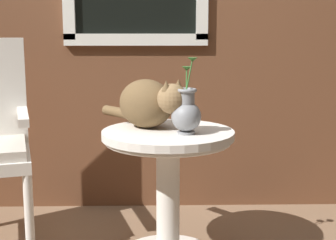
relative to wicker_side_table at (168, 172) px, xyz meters
The scene contains 3 objects.
wicker_side_table is the anchor object (origin of this frame).
cat 0.34m from the wicker_side_table, 143.22° to the left, with size 0.43×0.46×0.24m.
pewter_vase_with_ivy 0.32m from the wicker_side_table, 42.71° to the right, with size 0.13×0.13×0.34m.
Camera 1 is at (0.18, -2.16, 1.10)m, focal length 52.91 mm.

